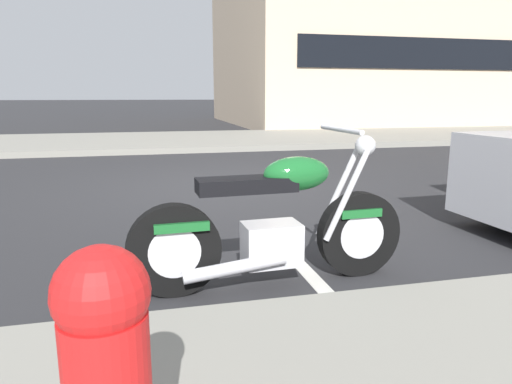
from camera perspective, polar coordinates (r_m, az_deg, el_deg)
name	(u,v)px	position (r m, az deg, el deg)	size (l,w,h in m)	color
ground_plane	(227,186)	(6.94, -3.61, 0.71)	(260.00, 260.00, 0.00)	#28282B
parking_stall_stripe	(306,271)	(3.65, 6.18, -9.60)	(0.12, 2.20, 0.01)	silver
parked_motorcycle	(275,226)	(3.28, 2.29, -4.25)	(2.01, 0.62, 1.11)	black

